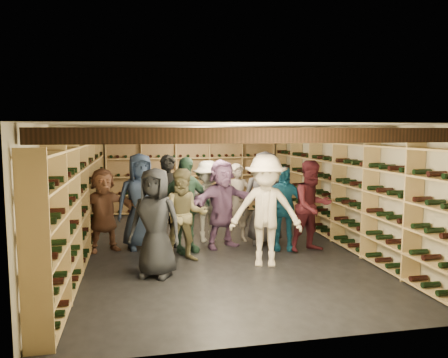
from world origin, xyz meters
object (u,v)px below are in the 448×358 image
object	(u,v)px
crate_loose	(229,215)
person_5	(104,210)
crate_stack_left	(180,210)
crate_stack_right	(224,208)
person_0	(155,223)
person_12	(265,198)
person_3	(266,211)
person_1	(168,201)
person_11	(222,204)
person_7	(238,203)
person_8	(312,206)
person_4	(283,208)
person_9	(208,201)
person_2	(185,215)
person_10	(185,205)
person_6	(140,201)

from	to	relation	value
crate_loose	person_5	xyz separation A→B (m)	(-3.01, -2.64, 0.72)
crate_stack_left	crate_stack_right	world-z (taller)	same
person_0	person_12	world-z (taller)	person_12
person_3	person_1	bearing A→B (deg)	151.17
person_3	person_11	world-z (taller)	person_3
person_3	person_12	bearing A→B (deg)	90.77
crate_stack_left	person_5	xyz separation A→B (m)	(-1.69, -2.29, 0.46)
person_7	person_8	world-z (taller)	person_8
person_4	person_5	bearing A→B (deg)	-172.41
person_3	person_9	bearing A→B (deg)	128.02
crate_stack_right	person_8	size ratio (longest dim) A/B	0.39
crate_stack_left	person_0	distance (m)	4.06
person_0	person_7	bearing A→B (deg)	71.36
crate_stack_right	person_1	bearing A→B (deg)	-125.86
person_8	person_3	bearing A→B (deg)	-160.65
person_3	person_9	distance (m)	1.96
crate_stack_right	person_2	bearing A→B (deg)	-112.79
person_0	person_9	size ratio (longest dim) A/B	1.03
person_10	person_8	bearing A→B (deg)	-31.88
person_2	person_0	bearing A→B (deg)	-126.51
person_2	person_11	size ratio (longest dim) A/B	0.94
person_6	person_11	xyz separation A→B (m)	(1.59, -0.24, -0.06)
person_5	person_8	world-z (taller)	person_8
person_6	person_10	size ratio (longest dim) A/B	1.03
person_2	person_5	size ratio (longest dim) A/B	1.03
person_1	crate_stack_left	bearing A→B (deg)	95.70
person_7	person_6	bearing A→B (deg)	174.30
person_0	person_2	size ratio (longest dim) A/B	1.05
person_4	person_1	bearing A→B (deg)	179.71
person_4	person_5	world-z (taller)	person_4
person_6	person_7	world-z (taller)	person_6
crate_stack_left	crate_loose	bearing A→B (deg)	15.26
person_5	person_12	size ratio (longest dim) A/B	0.85
person_7	person_11	world-z (taller)	person_11
person_3	person_11	size ratio (longest dim) A/B	1.09
person_6	person_10	xyz separation A→B (m)	(0.83, -0.44, -0.03)
person_5	crate_stack_left	bearing A→B (deg)	37.38
person_12	person_2	bearing A→B (deg)	-135.69
person_6	person_2	bearing A→B (deg)	-63.39
person_9	person_3	bearing A→B (deg)	-78.68
person_11	person_12	xyz separation A→B (m)	(0.91, 0.11, 0.07)
person_4	person_7	xyz separation A→B (m)	(-0.72, 0.77, 0.00)
person_4	person_3	bearing A→B (deg)	-107.59
person_9	person_6	bearing A→B (deg)	-178.36
person_1	person_12	world-z (taller)	person_12
crate_stack_right	person_1	world-z (taller)	person_1
person_5	person_6	xyz separation A→B (m)	(0.70, 0.08, 0.14)
person_1	person_11	bearing A→B (deg)	2.75
person_3	person_5	world-z (taller)	person_3
person_9	person_11	world-z (taller)	person_11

